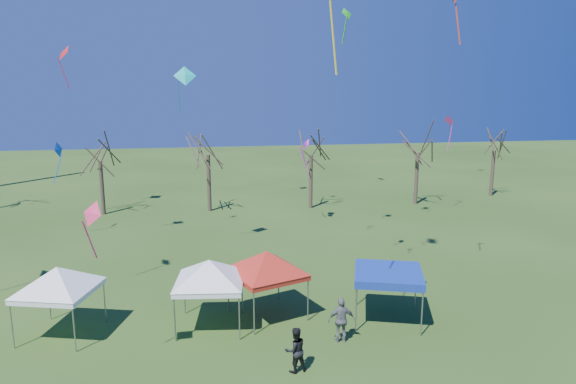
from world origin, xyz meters
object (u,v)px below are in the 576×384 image
Objects in this scene: tree_3 at (311,136)px; tent_white_mid at (209,264)px; tree_4 at (419,134)px; tent_blue at (388,275)px; tent_red at (267,256)px; person_dark at (295,350)px; tent_white_west at (57,272)px; person_grey at (341,320)px; tree_2 at (207,134)px; tree_1 at (99,142)px; tree_5 at (496,134)px.

tree_3 is 22.61m from tent_white_mid.
tree_4 is 2.20× the size of tent_blue.
tree_3 reaches higher than tent_white_mid.
tent_red is 2.22× the size of person_dark.
tent_white_west is 11.60m from person_grey.
person_grey is at bearing -12.40° from tent_white_west.
tree_2 is 2.12× the size of tent_white_mid.
person_dark is (-4.71, -3.45, -1.23)m from tent_blue.
person_dark is at bearing -103.24° from tree_3.
tree_4 reaches higher than person_dark.
tree_1 is 4.52× the size of person_dark.
tree_2 is 2.28× the size of tent_blue.
tree_2 is 20.75m from tent_red.
tree_5 reaches higher than person_grey.
tree_3 reaches higher than tree_5.
tree_3 reaches higher than tree_1.
tent_red is (-15.54, -19.97, -3.24)m from tree_4.
person_dark is at bearing -66.51° from tree_1.
tent_red is (-6.22, -20.01, -3.26)m from tree_3.
tent_white_mid is 2.32× the size of person_dark.
person_grey is at bearing -98.95° from tree_3.
tent_white_west is at bearing -84.51° from tree_1.
tree_3 reaches higher than tree_4.
tree_4 is at bearing -1.22° from tree_2.
tree_5 is 1.93× the size of tent_white_mid.
tree_2 is 21.95m from tent_white_west.
tent_red is (-23.91, -22.03, -2.92)m from tree_5.
tent_white_mid reaches higher than tent_blue.
tree_1 is 16.81m from tree_3.
tent_red reaches higher than person_grey.
tent_white_mid is (6.06, -0.23, 0.02)m from tent_white_west.
tree_4 is at bearing 63.82° from tent_blue.
tree_3 reaches higher than person_grey.
tent_blue is at bearing -116.18° from tree_4.
tent_white_mid is at bearing -131.28° from tree_4.
tent_red is at bearing -137.35° from tree_5.
tree_1 reaches higher than tent_red.
tent_red is 4.29m from person_grey.
tree_4 is at bearing 52.10° from tent_red.
tree_4 is (17.72, -0.38, -0.23)m from tree_2.
tree_5 is 39.55m from tent_white_west.
tree_5 reaches higher than person_dark.
tree_2 reaches higher than tent_blue.
tent_white_mid is at bearing -166.80° from tent_red.
person_grey is (-3.60, -22.83, -5.15)m from tree_3.
tree_1 is at bearing 178.58° from tree_4.
tent_white_mid is at bearing -69.15° from tree_1.
tree_1 is 27.33m from person_grey.
tree_2 reaches higher than person_dark.
tree_5 is 33.07m from person_grey.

